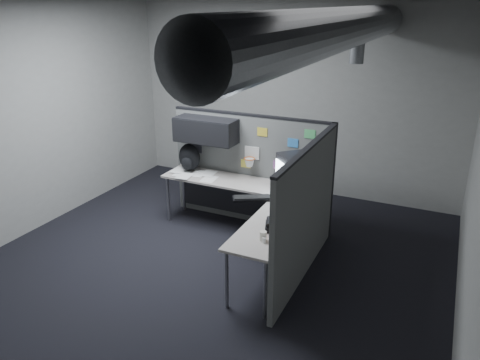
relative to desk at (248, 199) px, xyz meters
The scene contains 12 objects.
room 1.69m from the desk, 59.55° to the right, with size 5.62×5.62×3.22m.
partition_back 0.77m from the desk, 126.93° to the left, with size 2.44×0.42×1.63m.
partition_right 1.09m from the desk, 26.97° to the right, with size 0.07×2.23×1.63m.
desk is the anchor object (origin of this frame).
monitor 0.74m from the desk, 26.46° to the left, with size 0.62×0.62×0.50m.
keyboard 0.31m from the desk, 57.10° to the right, with size 0.51×0.39×0.04m.
mouse 0.73m from the desk, 34.61° to the right, with size 0.26×0.25×0.04m.
phone 1.15m from the desk, 51.36° to the right, with size 0.27×0.28×0.11m.
bottles 1.42m from the desk, 56.83° to the right, with size 0.13×0.17×0.08m.
cup 1.38m from the desk, 59.41° to the right, with size 0.08×0.08×0.10m, color silver.
papers 1.02m from the desk, 166.39° to the left, with size 0.78×0.53×0.02m.
backpack 1.23m from the desk, 161.58° to the left, with size 0.36×0.33×0.41m.
Camera 1 is at (2.48, -4.56, 3.10)m, focal length 35.00 mm.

